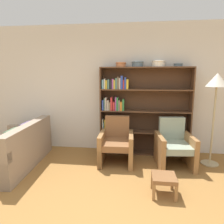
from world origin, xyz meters
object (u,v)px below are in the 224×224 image
Objects in this scene: bookshelf at (136,111)px; armchair_leather at (116,143)px; armchair_cushioned at (174,145)px; floor_lamp at (217,87)px; bowl_sage at (138,64)px; couch at (13,151)px; bowl_stoneware at (178,65)px; footstool at (164,179)px; bowl_terracotta at (158,63)px; bowl_slate at (121,64)px.

armchair_leather is at bearing -124.33° from bookshelf.
floor_lamp reaches higher than armchair_cushioned.
bowl_sage is 2.94m from couch.
footstool is at bearing -104.52° from bowl_stoneware.
footstool is at bearing -75.17° from bookshelf.
bowl_terracotta is at bearing -148.41° from armchair_leather.
bowl_sage is at bearing 180.00° from bowl_terracotta.
bowl_terracotta reaches higher than armchair_cushioned.
bowl_sage reaches higher than armchair_leather.
bowl_stoneware is (1.14, -0.00, -0.02)m from bowl_slate.
armchair_leather is at bearing -5.81° from armchair_cushioned.
bowl_slate is 0.67× the size of footstool.
bowl_terracotta reaches higher than bowl_sage.
bookshelf is at bearing -42.22° from armchair_cushioned.
bowl_slate is at bearing 180.00° from bowl_stoneware.
floor_lamp is at bearing 48.46° from footstool.
bookshelf is 10.30× the size of bowl_stoneware.
bowl_sage is 0.14× the size of couch.
armchair_leather is 1.00× the size of armchair_cushioned.
bowl_stoneware is (0.39, -0.00, -0.03)m from bowl_terracotta.
bowl_stoneware reaches higher than armchair_leather.
footstool is (-0.31, -1.03, -0.15)m from armchair_cushioned.
footstool is at bearing 125.48° from armchair_leather.
armchair_cushioned is 1.08m from footstool.
armchair_cushioned is (-0.09, -0.52, -1.50)m from bowl_stoneware.
armchair_cushioned is at bearing -35.92° from bowl_sage.
bowl_sage is 0.15× the size of floor_lamp.
bowl_sage is at bearing -127.53° from armchair_leather.
bowl_slate is at bearing 180.00° from bowl_terracotta.
bowl_stoneware is 0.21× the size of armchair_leather.
bowl_terracotta reaches higher than floor_lamp.
bowl_stoneware is 1.59m from armchair_cushioned.
bowl_stoneware reaches higher than couch.
bowl_sage is 0.75× the size of footstool.
couch is at bearing 2.22° from armchair_cushioned.
bookshelf is 8.47× the size of bowl_slate.
bowl_terracotta is 0.31× the size of armchair_leather.
bowl_stoneware is (0.81, -0.02, 0.97)m from bookshelf.
couch is 1.94m from armchair_leather.
armchair_cushioned is at bearing -59.99° from bowl_terracotta.
bowl_stoneware is 1.98m from armchair_leather.
bowl_terracotta is at bearing 158.29° from floor_lamp.
bowl_stoneware reaches higher than bookshelf.
bowl_slate is 2.68m from couch.
bowl_slate is at bearing 180.00° from bowl_sage.
bowl_terracotta is 0.82× the size of footstool.
armchair_leather is (-0.36, -0.53, -0.54)m from bookshelf.
bowl_slate is at bearing -67.85° from couch.
floor_lamp is at bearing -177.90° from armchair_leather.
bowl_slate is at bearing 115.78° from footstool.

